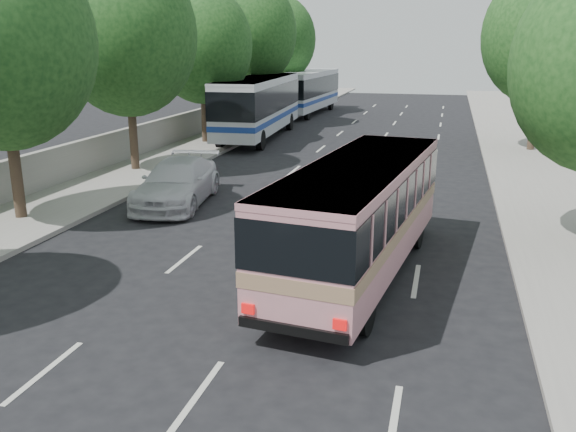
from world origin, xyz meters
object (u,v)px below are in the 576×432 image
(white_pickup, at_px, (177,183))
(tour_coach_rear, at_px, (308,88))
(pink_taxi, at_px, (342,179))
(tour_coach_front, at_px, (259,102))
(pink_bus, at_px, (360,207))

(white_pickup, bearing_deg, tour_coach_rear, 85.98)
(pink_taxi, bearing_deg, tour_coach_front, 123.79)
(pink_bus, height_order, white_pickup, pink_bus)
(pink_bus, xyz_separation_m, white_pickup, (-7.26, 5.31, -0.99))
(pink_bus, relative_size, tour_coach_front, 0.75)
(pink_taxi, xyz_separation_m, tour_coach_front, (-7.30, 13.14, 1.45))
(pink_taxi, relative_size, tour_coach_front, 0.34)
(tour_coach_front, bearing_deg, pink_taxi, -64.29)
(white_pickup, relative_size, tour_coach_rear, 0.48)
(tour_coach_rear, bearing_deg, pink_bus, -72.63)
(pink_bus, height_order, tour_coach_rear, tour_coach_rear)
(tour_coach_front, bearing_deg, pink_bus, -69.90)
(pink_bus, xyz_separation_m, tour_coach_front, (-9.06, 20.90, 0.38))
(tour_coach_rear, bearing_deg, tour_coach_front, -87.51)
(tour_coach_front, bearing_deg, tour_coach_rear, 86.66)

